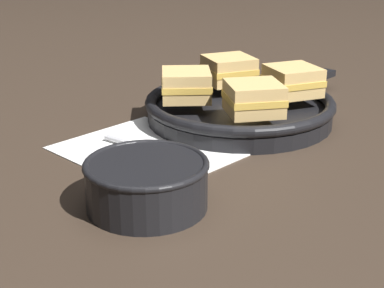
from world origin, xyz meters
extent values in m
plane|color=#382B21|center=(0.00, 0.00, 0.00)|extent=(4.00, 4.00, 0.00)
cube|color=white|center=(-0.06, 0.01, 0.00)|extent=(0.26, 0.23, 0.00)
cylinder|color=black|center=(0.08, -0.09, 0.03)|extent=(0.14, 0.14, 0.06)
cylinder|color=orange|center=(0.08, -0.09, 0.04)|extent=(0.12, 0.12, 0.01)
torus|color=black|center=(0.08, -0.09, 0.05)|extent=(0.14, 0.14, 0.01)
cube|color=silver|center=(-0.09, -0.01, 0.01)|extent=(0.10, 0.04, 0.01)
ellipsoid|color=silver|center=(-0.02, 0.01, 0.01)|extent=(0.05, 0.04, 0.01)
cylinder|color=black|center=(-0.08, 0.20, 0.01)|extent=(0.30, 0.30, 0.02)
torus|color=black|center=(-0.08, 0.20, 0.03)|extent=(0.31, 0.31, 0.02)
cube|color=black|center=(-0.12, 0.41, 0.03)|extent=(0.05, 0.14, 0.01)
cube|color=#DBB26B|center=(-0.13, 0.12, 0.05)|extent=(0.11, 0.11, 0.02)
cube|color=gold|center=(-0.13, 0.12, 0.07)|extent=(0.11, 0.11, 0.01)
cube|color=#DBB26B|center=(-0.13, 0.12, 0.08)|extent=(0.11, 0.11, 0.02)
cube|color=#DBB26B|center=(-0.01, 0.16, 0.05)|extent=(0.10, 0.10, 0.02)
cube|color=gold|center=(-0.01, 0.16, 0.07)|extent=(0.11, 0.11, 0.01)
cube|color=#DBB26B|center=(-0.01, 0.16, 0.08)|extent=(0.10, 0.10, 0.02)
cube|color=#DBB26B|center=(-0.04, 0.28, 0.05)|extent=(0.10, 0.09, 0.02)
cube|color=gold|center=(-0.04, 0.28, 0.07)|extent=(0.10, 0.10, 0.01)
cube|color=#DBB26B|center=(-0.04, 0.28, 0.08)|extent=(0.10, 0.09, 0.02)
cube|color=#DBB26B|center=(-0.16, 0.24, 0.05)|extent=(0.09, 0.09, 0.02)
cube|color=gold|center=(-0.16, 0.24, 0.07)|extent=(0.10, 0.10, 0.01)
cube|color=#DBB26B|center=(-0.16, 0.24, 0.08)|extent=(0.09, 0.09, 0.02)
camera|label=1|loc=(0.60, -0.42, 0.31)|focal=55.00mm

